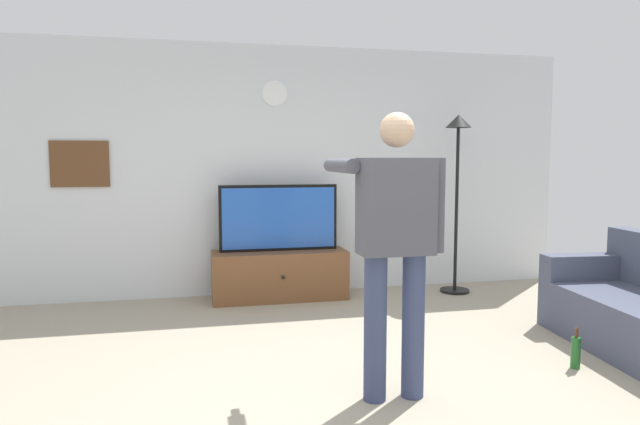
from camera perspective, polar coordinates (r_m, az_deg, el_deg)
The scene contains 9 objects.
ground_plane at distance 3.68m, azimuth 5.15°, elevation -18.33°, with size 8.40×8.40×0.00m, color #9E937F.
back_wall at distance 6.24m, azimuth -3.02°, elevation 4.26°, with size 6.40×0.10×2.70m, color silver.
tv_stand at distance 5.99m, azimuth -4.11°, elevation -6.35°, with size 1.41×0.49×0.51m.
television at distance 5.94m, azimuth -4.22°, elevation -0.54°, with size 1.25×0.07×0.70m.
wall_clock at distance 6.19m, azimuth -4.64°, elevation 11.97°, with size 0.27×0.27×0.03m, color white.
framed_picture at distance 6.20m, azimuth -23.19°, elevation 4.56°, with size 0.57×0.04×0.47m, color brown.
floor_lamp at distance 6.34m, azimuth 13.78°, elevation 4.59°, with size 0.32×0.32×1.96m.
person_standing_nearer_lamp at distance 3.44m, azimuth 7.59°, elevation -2.48°, with size 0.63×0.78×1.76m.
beverage_bottle at distance 4.48m, azimuth 24.53°, elevation -12.76°, with size 0.07×0.07×0.29m.
Camera 1 is at (-1.03, -3.20, 1.48)m, focal length 31.52 mm.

